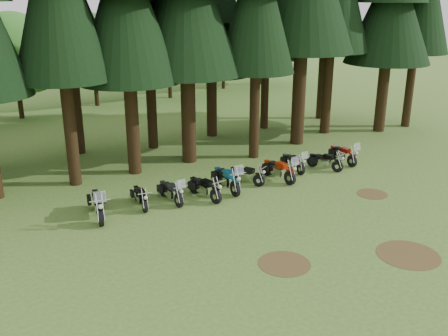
{
  "coord_description": "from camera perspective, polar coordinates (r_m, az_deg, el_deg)",
  "views": [
    {
      "loc": [
        -13.16,
        -13.15,
        8.61
      ],
      "look_at": [
        -0.68,
        5.0,
        1.0
      ],
      "focal_mm": 40.0,
      "sensor_mm": 36.0,
      "label": 1
    }
  ],
  "objects": [
    {
      "name": "ground",
      "position": [
        20.5,
        9.58,
        -6.06
      ],
      "size": [
        120.0,
        120.0,
        0.0
      ],
      "primitive_type": "plane",
      "color": "#466B28",
      "rests_on": "ground"
    },
    {
      "name": "pine_back_4",
      "position": [
        31.5,
        -1.51,
        18.4
      ],
      "size": [
        4.94,
        4.94,
        13.78
      ],
      "color": "#312010",
      "rests_on": "ground"
    },
    {
      "name": "decid_3",
      "position": [
        39.41,
        -22.44,
        11.7
      ],
      "size": [
        6.12,
        5.95,
        7.65
      ],
      "color": "#312010",
      "rests_on": "ground"
    },
    {
      "name": "decid_4",
      "position": [
        42.35,
        -14.33,
        12.74
      ],
      "size": [
        5.93,
        5.76,
        7.41
      ],
      "color": "#312010",
      "rests_on": "ground"
    },
    {
      "name": "decid_5",
      "position": [
        44.45,
        -5.83,
        15.9
      ],
      "size": [
        8.45,
        8.21,
        10.56
      ],
      "color": "#312010",
      "rests_on": "ground"
    },
    {
      "name": "decid_6",
      "position": [
        49.08,
        0.4,
        15.08
      ],
      "size": [
        7.06,
        6.86,
        8.82
      ],
      "color": "#312010",
      "rests_on": "ground"
    },
    {
      "name": "decid_7",
      "position": [
        51.65,
        4.89,
        16.35
      ],
      "size": [
        8.44,
        8.2,
        10.55
      ],
      "color": "#312010",
      "rests_on": "ground"
    },
    {
      "name": "dirt_patch_0",
      "position": [
        17.37,
        6.91,
        -10.8
      ],
      "size": [
        1.8,
        1.8,
        0.01
      ],
      "primitive_type": "cylinder",
      "color": "#4C3D1E",
      "rests_on": "ground"
    },
    {
      "name": "dirt_patch_1",
      "position": [
        23.92,
        16.58,
        -2.86
      ],
      "size": [
        1.4,
        1.4,
        0.01
      ],
      "primitive_type": "cylinder",
      "color": "#4C3D1E",
      "rests_on": "ground"
    },
    {
      "name": "dirt_patch_2",
      "position": [
        18.93,
        20.31,
        -9.28
      ],
      "size": [
        2.2,
        2.2,
        0.01
      ],
      "primitive_type": "cylinder",
      "color": "#4C3D1E",
      "rests_on": "ground"
    },
    {
      "name": "motorcycle_0",
      "position": [
        21.03,
        -14.2,
        -4.16
      ],
      "size": [
        0.94,
        2.49,
        1.58
      ],
      "rotation": [
        0.0,
        0.0,
        -0.26
      ],
      "color": "black",
      "rests_on": "ground"
    },
    {
      "name": "motorcycle_1",
      "position": [
        21.79,
        -9.54,
        -3.34
      ],
      "size": [
        0.49,
        1.93,
        0.79
      ],
      "rotation": [
        0.0,
        0.0,
        -0.19
      ],
      "color": "black",
      "rests_on": "ground"
    },
    {
      "name": "motorcycle_2",
      "position": [
        22.07,
        -6.09,
        -2.76
      ],
      "size": [
        0.4,
        2.13,
        1.34
      ],
      "rotation": [
        0.0,
        0.0,
        -0.02
      ],
      "color": "black",
      "rests_on": "ground"
    },
    {
      "name": "motorcycle_3",
      "position": [
        22.31,
        -2.24,
        -2.36
      ],
      "size": [
        0.41,
        2.24,
        0.91
      ],
      "rotation": [
        0.0,
        0.0,
        0.1
      ],
      "color": "black",
      "rests_on": "ground"
    },
    {
      "name": "motorcycle_4",
      "position": [
        23.2,
        0.29,
        -1.33
      ],
      "size": [
        0.63,
        2.51,
        1.58
      ],
      "rotation": [
        0.0,
        0.0,
        -0.13
      ],
      "color": "black",
      "rests_on": "ground"
    },
    {
      "name": "motorcycle_5",
      "position": [
        24.09,
        2.54,
        -0.84
      ],
      "size": [
        0.87,
        1.92,
        0.82
      ],
      "rotation": [
        0.0,
        0.0,
        0.38
      ],
      "color": "black",
      "rests_on": "ground"
    },
    {
      "name": "motorcycle_6",
      "position": [
        24.63,
        6.28,
        -0.29
      ],
      "size": [
        0.45,
        2.37,
        1.49
      ],
      "rotation": [
        0.0,
        0.0,
        0.03
      ],
      "color": "black",
      "rests_on": "ground"
    },
    {
      "name": "motorcycle_7",
      "position": [
        26.07,
        7.9,
        0.6
      ],
      "size": [
        0.54,
        2.08,
        1.3
      ],
      "rotation": [
        0.0,
        0.0,
        -0.14
      ],
      "color": "black",
      "rests_on": "ground"
    },
    {
      "name": "motorcycle_8",
      "position": [
        26.57,
        11.45,
        0.72
      ],
      "size": [
        0.78,
        1.97,
        0.83
      ],
      "rotation": [
        0.0,
        0.0,
        0.33
      ],
      "color": "black",
      "rests_on": "ground"
    },
    {
      "name": "motorcycle_9",
      "position": [
        27.8,
        13.42,
        1.49
      ],
      "size": [
        0.54,
        2.23,
        1.4
      ],
      "rotation": [
        0.0,
        0.0,
        -0.11
      ],
      "color": "black",
      "rests_on": "ground"
    }
  ]
}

